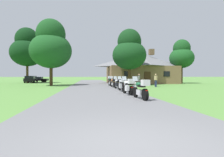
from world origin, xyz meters
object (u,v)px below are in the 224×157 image
Objects in this scene: bystander_gray_shirt_near_lodge at (139,79)px; parked_black_suv_far_left at (31,79)px; motorcycle_white_fourth_in_row at (118,84)px; bystander_tan_shirt_beside_signpost at (156,80)px; motorcycle_white_second_in_row at (129,87)px; parked_black_sedan_far_left at (38,79)px; motorcycle_silver_third_in_row at (122,85)px; tree_left_near at (51,46)px; tree_right_of_lodge at (182,55)px; motorcycle_green_farthest_in_row at (110,82)px; tree_by_lodge_front at (129,51)px; tree_left_far at (27,49)px; motorcycle_orange_fifth_in_row at (113,82)px; motorcycle_green_nearest_to_camera at (141,89)px.

bystander_gray_shirt_near_lodge is 0.35× the size of parked_black_suv_far_left.
motorcycle_white_fourth_in_row is 1.25× the size of bystander_tan_shirt_beside_signpost.
motorcycle_white_second_in_row is 1.25× the size of bystander_tan_shirt_beside_signpost.
motorcycle_white_second_in_row reaches higher than parked_black_sedan_far_left.
motorcycle_silver_third_in_row is at bearing -61.83° from parked_black_suv_far_left.
tree_right_of_lodge is at bearing 14.24° from tree_left_near.
parked_black_sedan_far_left is (-14.15, 18.41, 0.02)m from motorcycle_green_farthest_in_row.
tree_left_near is 14.51m from parked_black_suv_far_left.
bystander_tan_shirt_beside_signpost is at bearing -18.46° from tree_left_near.
tree_by_lodge_front reaches higher than motorcycle_white_fourth_in_row.
motorcycle_white_fourth_in_row is at bearing -146.29° from parked_black_sedan_far_left.
tree_right_of_lodge is (14.59, 16.76, 4.72)m from motorcycle_silver_third_in_row.
motorcycle_green_farthest_in_row is 20.76m from tree_left_far.
motorcycle_white_second_in_row is 8.35m from motorcycle_orange_fifth_in_row.
tree_right_of_lodge is at bearing 45.58° from motorcycle_silver_third_in_row.
motorcycle_orange_fifth_in_row is 8.05m from tree_by_lodge_front.
motorcycle_silver_third_in_row is (0.07, 2.84, 0.00)m from motorcycle_white_second_in_row.
parked_black_sedan_far_left is (0.37, 3.64, -0.13)m from parked_black_suv_far_left.
motorcycle_white_second_in_row is 0.24× the size of tree_by_lodge_front.
parked_black_suv_far_left is (-6.39, 12.08, -4.85)m from tree_left_near.
motorcycle_orange_fifth_in_row is at bearing 150.20° from bystander_gray_shirt_near_lodge.
tree_by_lodge_front is (3.21, 11.33, 4.52)m from motorcycle_silver_third_in_row.
motorcycle_orange_fifth_in_row is 2.78m from motorcycle_green_farthest_in_row.
parked_black_suv_far_left reaches higher than motorcycle_white_second_in_row.
bystander_tan_shirt_beside_signpost reaches higher than motorcycle_green_nearest_to_camera.
bystander_gray_shirt_near_lodge is 14.01m from tree_right_of_lodge.
motorcycle_white_fourth_in_row is 1.00× the size of motorcycle_green_farthest_in_row.
motorcycle_white_fourth_in_row is at bearing -51.81° from tree_left_far.
bystander_tan_shirt_beside_signpost is 14.46m from tree_right_of_lodge.
motorcycle_white_fourth_in_row is 27.99m from parked_black_sedan_far_left.
parked_black_suv_far_left is at bearing 118.92° from motorcycle_silver_third_in_row.
motorcycle_green_farthest_in_row is 0.44× the size of parked_black_suv_far_left.
motorcycle_green_farthest_in_row is 23.22m from parked_black_sedan_far_left.
parked_black_suv_far_left is (-14.52, 14.78, 0.16)m from motorcycle_green_farthest_in_row.
tree_by_lodge_front is 23.66m from parked_black_sedan_far_left.
motorcycle_white_second_in_row is at bearing -64.88° from parked_black_suv_far_left.
tree_left_far is (-14.89, 18.93, 6.08)m from motorcycle_white_fourth_in_row.
parked_black_suv_far_left is (-20.08, 16.65, -0.15)m from bystander_tan_shirt_beside_signpost.
bystander_tan_shirt_beside_signpost is at bearing -36.69° from tree_left_far.
tree_left_far reaches higher than motorcycle_silver_third_in_row.
motorcycle_white_fourth_in_row is at bearing 85.20° from motorcycle_silver_third_in_row.
motorcycle_green_nearest_to_camera is at bearing -92.69° from motorcycle_silver_third_in_row.
motorcycle_green_farthest_in_row is 0.49× the size of parked_black_sedan_far_left.
motorcycle_green_nearest_to_camera is 2.59m from motorcycle_white_second_in_row.
tree_by_lodge_front is at bearing -37.52° from parked_black_suv_far_left.
tree_left_far is (-6.64, 10.58, 1.06)m from tree_left_near.
motorcycle_white_second_in_row is 2.85m from motorcycle_silver_third_in_row.
motorcycle_green_nearest_to_camera is 13.71m from motorcycle_green_farthest_in_row.
tree_right_of_lodge is 30.83m from parked_black_sedan_far_left.
motorcycle_green_farthest_in_row is 1.25× the size of bystander_gray_shirt_near_lodge.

